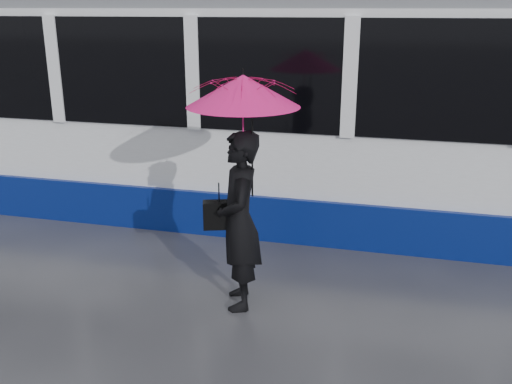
# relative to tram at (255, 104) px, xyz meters

# --- Properties ---
(ground) EXTENTS (90.00, 90.00, 0.00)m
(ground) POSITION_rel_tram_xyz_m (1.25, -2.50, -1.64)
(ground) COLOR #292A2E
(ground) RESTS_ON ground
(rails) EXTENTS (34.00, 1.51, 0.02)m
(rails) POSITION_rel_tram_xyz_m (1.25, -0.00, -1.63)
(rails) COLOR #3F3D38
(rails) RESTS_ON ground
(tram) EXTENTS (26.00, 2.56, 3.35)m
(tram) POSITION_rel_tram_xyz_m (0.00, 0.00, 0.00)
(tram) COLOR white
(tram) RESTS_ON ground
(woman) EXTENTS (0.65, 0.79, 1.87)m
(woman) POSITION_rel_tram_xyz_m (0.61, -2.98, -0.70)
(woman) COLOR black
(woman) RESTS_ON ground
(umbrella) EXTENTS (1.40, 1.40, 1.26)m
(umbrella) POSITION_rel_tram_xyz_m (0.66, -2.98, 0.41)
(umbrella) COLOR #E01267
(umbrella) RESTS_ON ground
(handbag) EXTENTS (0.36, 0.25, 0.47)m
(handbag) POSITION_rel_tram_xyz_m (0.39, -2.96, -0.66)
(handbag) COLOR black
(handbag) RESTS_ON ground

